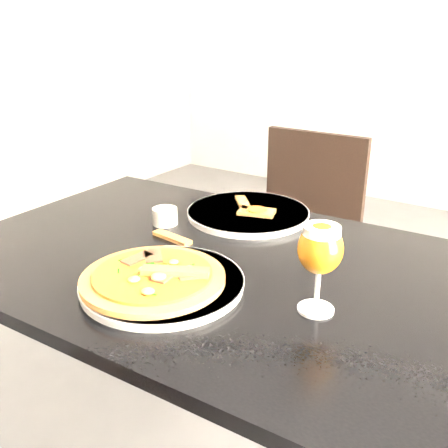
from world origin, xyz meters
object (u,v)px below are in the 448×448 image
Objects in this scene: chair_far at (297,244)px; dining_table at (206,290)px; beer_glass at (320,249)px; pizza at (154,277)px.

dining_table is at bearing -81.58° from chair_far.
pizza is at bearing -160.50° from beer_glass.
pizza is at bearing -90.65° from dining_table.
chair_far is 0.95m from pizza.
chair_far is (-0.11, 0.72, -0.17)m from dining_table.
chair_far is 5.12× the size of beer_glass.
pizza is 1.67× the size of beer_glass.
beer_glass is at bearing 19.50° from pizza.
chair_far reaches higher than pizza.
dining_table is at bearing 166.49° from beer_glass.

